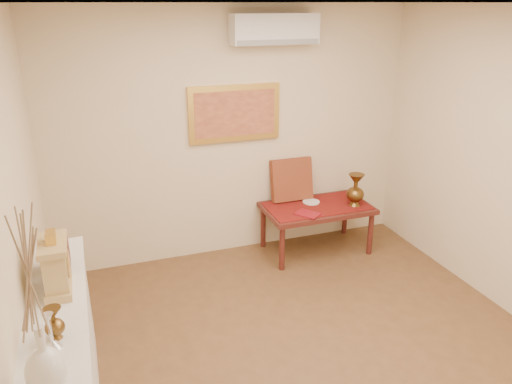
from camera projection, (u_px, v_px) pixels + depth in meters
name	position (u px, v px, depth m)	size (l,w,h in m)	color
floor	(322.00, 372.00, 3.90)	(4.50, 4.50, 0.00)	brown
ceiling	(344.00, 3.00, 2.93)	(4.50, 4.50, 0.00)	silver
wall_back	(234.00, 136.00, 5.39)	(4.00, 0.02, 2.70)	beige
wall_left	(12.00, 261.00, 2.79)	(0.02, 4.50, 2.70)	beige
white_vase	(34.00, 308.00, 2.16)	(0.18, 0.18, 0.97)	silver
candlestick	(50.00, 331.00, 2.63)	(0.10, 0.10, 0.21)	silver
brass_urn_small	(53.00, 319.00, 2.69)	(0.11, 0.11, 0.24)	brown
table_cloth	(317.00, 206.00, 5.62)	(1.14, 0.59, 0.01)	maroon
brass_urn_tall	(356.00, 186.00, 5.55)	(0.20, 0.20, 0.45)	brown
plate	(311.00, 202.00, 5.70)	(0.19, 0.19, 0.01)	silver
menu	(307.00, 214.00, 5.38)	(0.18, 0.25, 0.01)	maroon
cushion	(291.00, 179.00, 5.71)	(0.48, 0.10, 0.48)	#5F1314
display_ledge	(66.00, 376.00, 3.15)	(0.37, 2.02, 0.98)	silver
mantel_clock	(56.00, 266.00, 3.13)	(0.17, 0.36, 0.41)	tan
wooden_chest	(57.00, 252.00, 3.41)	(0.16, 0.21, 0.24)	tan
low_table	(317.00, 211.00, 5.64)	(1.20, 0.70, 0.55)	#541F19
painting	(235.00, 113.00, 5.28)	(1.00, 0.06, 0.60)	gold
ac_unit	(274.00, 29.00, 5.01)	(0.90, 0.25, 0.30)	silver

